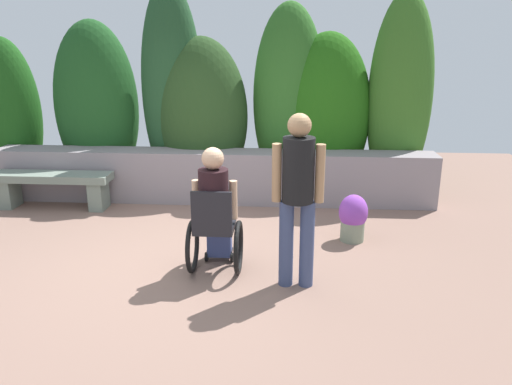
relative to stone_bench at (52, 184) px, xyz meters
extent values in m
plane|color=#826356|center=(2.23, -1.67, -0.35)|extent=(11.50, 11.50, 0.00)
cube|color=gray|center=(2.23, 0.48, 0.03)|extent=(6.47, 0.49, 0.76)
ellipsoid|color=#1A4C16|center=(-1.11, 1.06, 0.84)|extent=(1.04, 0.73, 2.37)
ellipsoid|color=#1C4B1D|center=(0.31, 1.11, 0.96)|extent=(1.32, 0.92, 2.62)
ellipsoid|color=#214826|center=(1.55, 1.04, 1.23)|extent=(0.94, 0.65, 3.16)
ellipsoid|color=#25411C|center=(2.01, 1.00, 0.84)|extent=(1.40, 0.98, 2.37)
ellipsoid|color=#2D6322|center=(3.33, 1.18, 1.08)|extent=(1.10, 0.77, 2.86)
ellipsoid|color=#215C12|center=(3.91, 1.12, 0.87)|extent=(1.32, 0.93, 2.44)
ellipsoid|color=#366821|center=(4.97, 1.02, 1.15)|extent=(0.95, 0.66, 3.00)
cube|color=slate|center=(-0.66, 0.00, -0.15)|extent=(0.20, 0.34, 0.41)
cube|color=slate|center=(0.66, 0.00, -0.15)|extent=(0.20, 0.34, 0.41)
cube|color=slate|center=(0.00, 0.00, 0.11)|extent=(1.68, 0.40, 0.11)
cube|color=black|center=(2.61, -1.89, 0.15)|extent=(0.40, 0.40, 0.06)
cube|color=black|center=(2.61, -2.07, 0.38)|extent=(0.40, 0.04, 0.40)
cube|color=black|center=(2.61, -1.57, -0.25)|extent=(0.28, 0.12, 0.03)
torus|color=black|center=(2.37, -1.89, -0.07)|extent=(0.05, 0.56, 0.56)
torus|color=black|center=(2.85, -1.89, -0.07)|extent=(0.05, 0.56, 0.56)
cylinder|color=black|center=(2.47, -1.64, -0.30)|extent=(0.03, 0.10, 0.10)
cylinder|color=black|center=(2.75, -1.64, -0.30)|extent=(0.03, 0.10, 0.10)
cube|color=#384579|center=(2.61, -1.79, 0.26)|extent=(0.30, 0.40, 0.16)
cube|color=#384579|center=(2.61, -1.59, -0.08)|extent=(0.26, 0.14, 0.43)
cylinder|color=black|center=(2.61, -1.91, 0.51)|extent=(0.30, 0.30, 0.50)
cylinder|color=tan|center=(2.42, -1.85, 0.43)|extent=(0.08, 0.08, 0.40)
cylinder|color=tan|center=(2.80, -1.85, 0.43)|extent=(0.08, 0.08, 0.40)
sphere|color=tan|center=(2.61, -1.91, 0.87)|extent=(0.22, 0.22, 0.22)
cylinder|color=#3A476C|center=(3.34, -2.12, 0.09)|extent=(0.14, 0.14, 0.87)
cylinder|color=#3A476C|center=(3.54, -2.12, 0.09)|extent=(0.14, 0.14, 0.87)
cylinder|color=black|center=(3.44, -2.12, 0.83)|extent=(0.30, 0.30, 0.61)
cylinder|color=tan|center=(3.24, -2.12, 0.80)|extent=(0.09, 0.09, 0.55)
cylinder|color=tan|center=(3.64, -2.12, 0.80)|extent=(0.09, 0.09, 0.55)
sphere|color=tan|center=(3.44, -2.12, 1.24)|extent=(0.22, 0.22, 0.22)
cylinder|color=gray|center=(4.13, -0.93, -0.23)|extent=(0.28, 0.28, 0.24)
ellipsoid|color=#3E6E2F|center=(4.13, -0.93, -0.05)|extent=(0.31, 0.31, 0.15)
ellipsoid|color=purple|center=(4.13, -0.93, 0.01)|extent=(0.34, 0.34, 0.42)
camera|label=1|loc=(3.37, -6.65, 2.00)|focal=35.36mm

